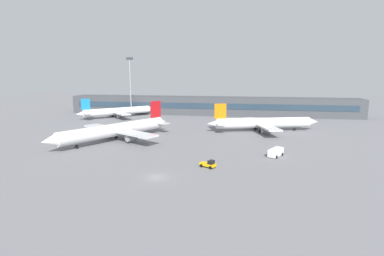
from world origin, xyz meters
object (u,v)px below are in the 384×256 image
(airplane_mid, at_px, (264,123))
(baggage_tug_yellow, at_px, (209,164))
(airplane_near, at_px, (115,130))
(floodlight_tower_west, at_px, (130,82))
(airplane_far, at_px, (118,111))
(service_van_white, at_px, (276,152))

(airplane_mid, height_order, baggage_tug_yellow, airplane_mid)
(airplane_near, bearing_deg, floodlight_tower_west, 106.32)
(airplane_far, xyz_separation_m, baggage_tug_yellow, (51.77, -70.63, -2.13))
(service_van_white, bearing_deg, baggage_tug_yellow, -142.64)
(baggage_tug_yellow, bearing_deg, airplane_near, 145.46)
(service_van_white, bearing_deg, airplane_far, 138.96)
(baggage_tug_yellow, height_order, service_van_white, service_van_white)
(airplane_mid, height_order, airplane_far, airplane_mid)
(service_van_white, bearing_deg, floodlight_tower_west, 133.41)
(airplane_mid, distance_m, baggage_tug_yellow, 48.23)
(airplane_mid, bearing_deg, airplane_near, -152.75)
(airplane_far, xyz_separation_m, service_van_white, (67.42, -58.69, -1.82))
(floodlight_tower_west, bearing_deg, airplane_mid, -28.33)
(airplane_near, bearing_deg, baggage_tug_yellow, -34.54)
(airplane_far, height_order, service_van_white, airplane_far)
(airplane_near, relative_size, airplane_far, 1.36)
(airplane_near, distance_m, floodlight_tower_west, 62.04)
(airplane_mid, xyz_separation_m, airplane_far, (-66.46, 24.75, -0.20))
(airplane_near, xyz_separation_m, baggage_tug_yellow, (31.84, -21.92, -2.61))
(airplane_mid, bearing_deg, service_van_white, -88.38)
(airplane_mid, distance_m, service_van_white, 34.01)
(airplane_near, xyz_separation_m, airplane_mid, (46.52, 23.96, -0.28))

